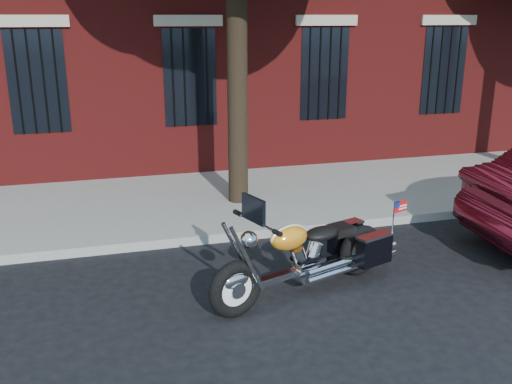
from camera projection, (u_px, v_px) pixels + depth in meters
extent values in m
plane|color=black|center=(253.00, 276.00, 7.87)|extent=(120.00, 120.00, 0.00)
cube|color=gray|center=(230.00, 236.00, 9.12)|extent=(40.00, 0.16, 0.15)
cube|color=gray|center=(209.00, 201.00, 10.86)|extent=(40.00, 3.60, 0.15)
cube|color=black|center=(190.00, 78.00, 11.93)|extent=(1.10, 0.14, 2.00)
cube|color=#B2A893|center=(188.00, 21.00, 11.56)|extent=(1.40, 0.20, 0.22)
cylinder|color=black|center=(190.00, 78.00, 11.86)|extent=(0.04, 0.04, 2.00)
cylinder|color=black|center=(237.00, 72.00, 9.93)|extent=(0.36, 0.36, 5.00)
torus|color=black|center=(236.00, 289.00, 6.71)|extent=(0.73, 0.39, 0.72)
torus|color=black|center=(360.00, 250.00, 7.82)|extent=(0.73, 0.39, 0.72)
cylinder|color=white|center=(236.00, 289.00, 6.71)|extent=(0.53, 0.24, 0.54)
cylinder|color=white|center=(360.00, 250.00, 7.82)|extent=(0.53, 0.24, 0.54)
ellipsoid|color=white|center=(235.00, 281.00, 6.68)|extent=(0.40, 0.26, 0.21)
ellipsoid|color=orange|center=(361.00, 242.00, 7.78)|extent=(0.41, 0.27, 0.21)
cube|color=white|center=(303.00, 270.00, 7.27)|extent=(1.55, 0.64, 0.09)
cylinder|color=white|center=(306.00, 270.00, 7.31)|extent=(0.39, 0.30, 0.34)
cylinder|color=white|center=(347.00, 265.00, 7.44)|extent=(1.30, 0.54, 0.10)
ellipsoid|color=orange|center=(289.00, 238.00, 7.00)|extent=(0.60, 0.47, 0.31)
ellipsoid|color=black|center=(322.00, 233.00, 7.31)|extent=(0.59, 0.46, 0.17)
cube|color=black|center=(345.00, 237.00, 7.98)|extent=(0.54, 0.33, 0.41)
cube|color=black|center=(374.00, 249.00, 7.55)|extent=(0.54, 0.33, 0.41)
cylinder|color=white|center=(257.00, 222.00, 6.64)|extent=(0.31, 0.80, 0.04)
sphere|color=white|center=(249.00, 240.00, 6.64)|extent=(0.27, 0.27, 0.21)
cube|color=black|center=(253.00, 209.00, 6.57)|extent=(0.18, 0.42, 0.30)
cube|color=red|center=(400.00, 206.00, 7.57)|extent=(0.23, 0.09, 0.15)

